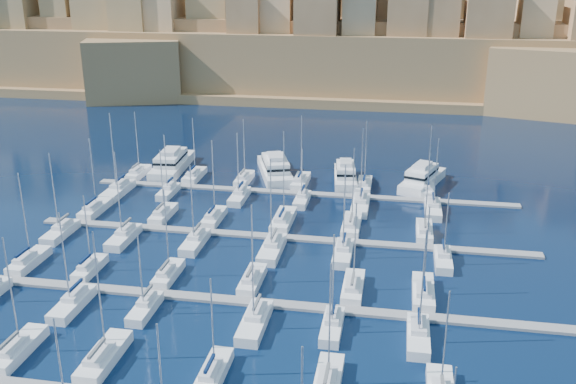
% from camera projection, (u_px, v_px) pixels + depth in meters
% --- Properties ---
extents(ground, '(600.00, 600.00, 0.00)m').
position_uv_depth(ground, '(267.00, 264.00, 97.49)').
color(ground, black).
rests_on(ground, ground).
extents(pontoon_mid_near, '(84.00, 2.00, 0.40)m').
position_uv_depth(pontoon_mid_near, '(248.00, 302.00, 86.29)').
color(pontoon_mid_near, slate).
rests_on(pontoon_mid_near, ground).
extents(pontoon_mid_far, '(84.00, 2.00, 0.40)m').
position_uv_depth(pontoon_mid_far, '(279.00, 237.00, 106.69)').
color(pontoon_mid_far, slate).
rests_on(pontoon_mid_far, ground).
extents(pontoon_far, '(84.00, 2.00, 0.40)m').
position_uv_depth(pontoon_far, '(300.00, 193.00, 127.09)').
color(pontoon_far, slate).
rests_on(pontoon_far, ground).
extents(sailboat_1, '(2.77, 9.22, 14.98)m').
position_uv_depth(sailboat_1, '(17.00, 349.00, 74.70)').
color(sailboat_1, white).
rests_on(sailboat_1, ground).
extents(sailboat_2, '(2.94, 9.79, 16.39)m').
position_uv_depth(sailboat_2, '(104.00, 357.00, 73.21)').
color(sailboat_2, white).
rests_on(sailboat_2, ground).
extents(sailboat_3, '(2.52, 8.40, 12.32)m').
position_uv_depth(sailboat_3, '(213.00, 373.00, 70.43)').
color(sailboat_3, white).
rests_on(sailboat_3, ground).
extents(sailboat_4, '(2.78, 9.26, 14.92)m').
position_uv_depth(sailboat_4, '(328.00, 383.00, 68.74)').
color(sailboat_4, white).
rests_on(sailboat_4, ground).
extents(sailboat_12, '(2.67, 8.90, 14.88)m').
position_uv_depth(sailboat_12, '(29.00, 261.00, 96.87)').
color(sailboat_12, white).
rests_on(sailboat_12, ground).
extents(sailboat_13, '(2.33, 7.77, 12.20)m').
position_uv_depth(sailboat_13, '(90.00, 268.00, 94.69)').
color(sailboat_13, white).
rests_on(sailboat_13, ground).
extents(sailboat_14, '(2.45, 8.17, 13.82)m').
position_uv_depth(sailboat_14, '(168.00, 274.00, 92.88)').
color(sailboat_14, white).
rests_on(sailboat_14, ground).
extents(sailboat_15, '(2.60, 8.67, 12.27)m').
position_uv_depth(sailboat_15, '(252.00, 280.00, 91.07)').
color(sailboat_15, white).
rests_on(sailboat_15, ground).
extents(sailboat_16, '(2.75, 9.18, 13.42)m').
position_uv_depth(sailboat_16, '(353.00, 287.00, 88.95)').
color(sailboat_16, white).
rests_on(sailboat_16, ground).
extents(sailboat_17, '(2.92, 9.74, 13.43)m').
position_uv_depth(sailboat_17, '(423.00, 292.00, 87.63)').
color(sailboat_17, white).
rests_on(sailboat_17, ground).
extents(sailboat_19, '(2.71, 9.03, 14.16)m').
position_uv_depth(sailboat_19, '(73.00, 303.00, 84.81)').
color(sailboat_19, white).
rests_on(sailboat_19, ground).
extents(sailboat_20, '(2.35, 7.82, 11.56)m').
position_uv_depth(sailboat_20, '(145.00, 308.00, 83.74)').
color(sailboat_20, white).
rests_on(sailboat_20, ground).
extents(sailboat_21, '(2.91, 9.70, 13.34)m').
position_uv_depth(sailboat_21, '(255.00, 322.00, 80.43)').
color(sailboat_21, white).
rests_on(sailboat_21, ground).
extents(sailboat_22, '(2.45, 8.18, 13.60)m').
position_uv_depth(sailboat_22, '(332.00, 326.00, 79.54)').
color(sailboat_22, white).
rests_on(sailboat_22, ground).
extents(sailboat_23, '(2.68, 8.93, 15.13)m').
position_uv_depth(sailboat_23, '(418.00, 335.00, 77.47)').
color(sailboat_23, white).
rests_on(sailboat_23, ground).
extents(sailboat_24, '(2.76, 9.21, 14.23)m').
position_uv_depth(sailboat_24, '(95.00, 209.00, 117.41)').
color(sailboat_24, white).
rests_on(sailboat_24, ground).
extents(sailboat_25, '(2.63, 8.76, 12.84)m').
position_uv_depth(sailboat_25, '(163.00, 214.00, 115.04)').
color(sailboat_25, white).
rests_on(sailboat_25, ground).
extents(sailboat_26, '(2.64, 8.79, 14.96)m').
position_uv_depth(sailboat_26, '(214.00, 217.00, 113.50)').
color(sailboat_26, white).
rests_on(sailboat_26, ground).
extents(sailboat_27, '(3.13, 10.44, 16.89)m').
position_uv_depth(sailboat_27, '(283.00, 220.00, 112.22)').
color(sailboat_27, white).
rests_on(sailboat_27, ground).
extents(sailboat_28, '(2.98, 9.93, 14.62)m').
position_uv_depth(sailboat_28, '(351.00, 225.00, 110.03)').
color(sailboat_28, white).
rests_on(sailboat_28, ground).
extents(sailboat_29, '(2.66, 8.87, 14.55)m').
position_uv_depth(sailboat_29, '(424.00, 231.00, 107.53)').
color(sailboat_29, white).
rests_on(sailboat_29, ground).
extents(sailboat_30, '(2.72, 9.06, 14.89)m').
position_uv_depth(sailboat_30, '(61.00, 232.00, 107.43)').
color(sailboat_30, white).
rests_on(sailboat_30, ground).
extents(sailboat_31, '(2.81, 9.37, 15.72)m').
position_uv_depth(sailboat_31, '(124.00, 237.00, 105.44)').
color(sailboat_31, white).
rests_on(sailboat_31, ground).
extents(sailboat_32, '(2.71, 9.02, 14.15)m').
position_uv_depth(sailboat_32, '(195.00, 242.00, 103.60)').
color(sailboat_32, white).
rests_on(sailboat_32, ground).
extents(sailboat_33, '(3.05, 10.16, 15.97)m').
position_uv_depth(sailboat_33, '(272.00, 249.00, 100.97)').
color(sailboat_33, white).
rests_on(sailboat_33, ground).
extents(sailboat_34, '(2.75, 9.16, 15.56)m').
position_uv_depth(sailboat_34, '(343.00, 253.00, 99.60)').
color(sailboat_34, white).
rests_on(sailboat_34, ground).
extents(sailboat_35, '(2.52, 8.39, 11.98)m').
position_uv_depth(sailboat_35, '(443.00, 259.00, 97.47)').
color(sailboat_35, white).
rests_on(sailboat_35, ground).
extents(sailboat_36, '(2.61, 8.70, 14.25)m').
position_uv_depth(sailboat_36, '(138.00, 173.00, 137.68)').
color(sailboat_36, white).
rests_on(sailboat_36, ground).
extents(sailboat_37, '(2.79, 9.29, 13.34)m').
position_uv_depth(sailboat_37, '(194.00, 175.00, 135.90)').
color(sailboat_37, white).
rests_on(sailboat_37, ground).
extents(sailboat_38, '(2.60, 8.66, 13.64)m').
position_uv_depth(sailboat_38, '(244.00, 179.00, 133.82)').
color(sailboat_38, white).
rests_on(sailboat_38, ground).
extents(sailboat_39, '(2.86, 9.53, 14.76)m').
position_uv_depth(sailboat_39, '(301.00, 181.00, 132.26)').
color(sailboat_39, white).
rests_on(sailboat_39, ground).
extents(sailboat_40, '(2.77, 9.23, 14.20)m').
position_uv_depth(sailboat_40, '(364.00, 185.00, 129.98)').
color(sailboat_40, white).
rests_on(sailboat_40, ground).
extents(sailboat_41, '(2.68, 8.92, 13.90)m').
position_uv_depth(sailboat_41, '(427.00, 189.00, 127.78)').
color(sailboat_41, white).
rests_on(sailboat_41, ground).
extents(sailboat_42, '(3.20, 10.68, 16.79)m').
position_uv_depth(sailboat_42, '(118.00, 190.00, 126.97)').
color(sailboat_42, white).
rests_on(sailboat_42, ground).
extents(sailboat_43, '(2.43, 8.11, 12.65)m').
position_uv_depth(sailboat_43, '(169.00, 191.00, 126.51)').
color(sailboat_43, white).
rests_on(sailboat_43, ground).
extents(sailboat_44, '(2.65, 8.84, 13.77)m').
position_uv_depth(sailboat_44, '(239.00, 196.00, 123.79)').
color(sailboat_44, white).
rests_on(sailboat_44, ground).
extents(sailboat_45, '(2.41, 8.04, 11.06)m').
position_uv_depth(sailboat_45, '(302.00, 200.00, 122.16)').
color(sailboat_45, white).
rests_on(sailboat_45, ground).
extents(sailboat_46, '(3.08, 10.28, 15.92)m').
position_uv_depth(sailboat_46, '(360.00, 205.00, 119.29)').
color(sailboat_46, white).
rests_on(sailboat_46, ground).
extents(sailboat_47, '(2.89, 9.63, 14.51)m').
position_uv_depth(sailboat_47, '(433.00, 209.00, 117.42)').
color(sailboat_47, white).
rests_on(sailboat_47, ground).
extents(motor_yacht_a, '(6.99, 19.28, 5.25)m').
position_uv_depth(motor_yacht_a, '(172.00, 163.00, 141.38)').
color(motor_yacht_a, white).
rests_on(motor_yacht_a, ground).
extents(motor_yacht_b, '(11.24, 19.34, 5.25)m').
position_uv_depth(motor_yacht_b, '(275.00, 168.00, 137.40)').
color(motor_yacht_b, white).
rests_on(motor_yacht_b, ground).
extents(motor_yacht_c, '(6.03, 14.96, 5.25)m').
position_uv_depth(motor_yacht_c, '(345.00, 175.00, 133.10)').
color(motor_yacht_c, white).
rests_on(motor_yacht_c, ground).
extents(motor_yacht_d, '(10.15, 17.04, 5.25)m').
position_uv_depth(motor_yacht_d, '(422.00, 178.00, 131.34)').
color(motor_yacht_d, white).
rests_on(motor_yacht_d, ground).
extents(fortified_city, '(460.00, 108.95, 59.52)m').
position_uv_depth(fortified_city, '(352.00, 45.00, 236.53)').
color(fortified_city, brown).
rests_on(fortified_city, ground).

